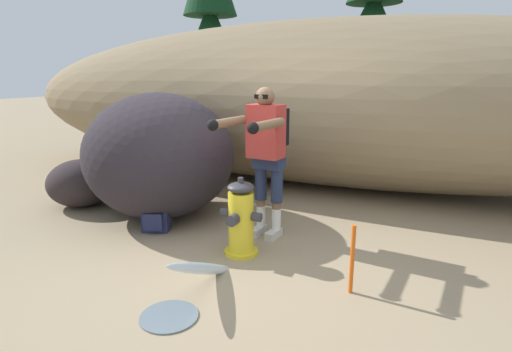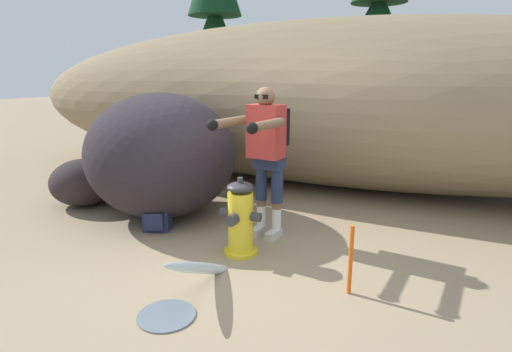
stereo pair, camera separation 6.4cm
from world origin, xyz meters
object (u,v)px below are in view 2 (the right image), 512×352
(boulder_large, at_px, (162,155))
(survey_stake, at_px, (351,260))
(spare_backpack, at_px, (157,213))
(fire_hydrant, at_px, (240,219))
(utility_worker, at_px, (266,145))
(boulder_small, at_px, (84,182))
(boulder_mid, at_px, (133,176))

(boulder_large, distance_m, survey_stake, 2.83)
(spare_backpack, bearing_deg, boulder_large, -172.52)
(fire_hydrant, height_order, utility_worker, utility_worker)
(boulder_large, relative_size, boulder_small, 2.10)
(spare_backpack, xyz_separation_m, boulder_small, (-1.54, 0.35, 0.11))
(fire_hydrant, height_order, boulder_small, fire_hydrant)
(utility_worker, xyz_separation_m, boulder_mid, (-2.47, 0.64, -0.75))
(spare_backpack, height_order, boulder_small, boulder_small)
(boulder_large, height_order, survey_stake, boulder_large)
(spare_backpack, height_order, survey_stake, survey_stake)
(utility_worker, xyz_separation_m, survey_stake, (1.12, -0.82, -0.74))
(utility_worker, relative_size, spare_backpack, 3.52)
(survey_stake, bearing_deg, fire_hydrant, 165.43)
(fire_hydrant, xyz_separation_m, boulder_small, (-2.71, 0.50, -0.05))
(utility_worker, distance_m, boulder_small, 2.86)
(survey_stake, bearing_deg, utility_worker, 143.90)
(utility_worker, relative_size, boulder_mid, 1.72)
(boulder_large, height_order, boulder_small, boulder_large)
(spare_backpack, relative_size, survey_stake, 0.78)
(boulder_large, xyz_separation_m, boulder_mid, (-0.97, 0.51, -0.49))
(spare_backpack, xyz_separation_m, boulder_large, (-0.27, 0.49, 0.57))
(utility_worker, relative_size, boulder_large, 0.88)
(utility_worker, relative_size, boulder_small, 1.86)
(boulder_mid, bearing_deg, survey_stake, -22.04)
(utility_worker, height_order, boulder_small, utility_worker)
(survey_stake, bearing_deg, boulder_large, 160.14)
(fire_hydrant, relative_size, survey_stake, 1.33)
(boulder_mid, bearing_deg, fire_hydrant, -25.41)
(survey_stake, bearing_deg, boulder_mid, 157.96)
(boulder_large, bearing_deg, boulder_small, -173.52)
(utility_worker, bearing_deg, boulder_mid, -98.60)
(fire_hydrant, distance_m, boulder_large, 1.64)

